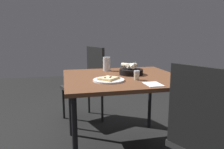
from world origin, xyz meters
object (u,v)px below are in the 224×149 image
at_px(dining_table, 122,83).
at_px(pizza_plate, 109,80).
at_px(bread_basket, 131,71).
at_px(chair_far, 210,135).
at_px(pepper_shaker, 137,76).
at_px(beer_glass, 107,65).
at_px(chair_near, 88,80).

distance_m(dining_table, pizza_plate, 0.24).
bearing_deg(bread_basket, chair_far, -167.78).
xyz_separation_m(pepper_shaker, chair_far, (-0.66, -0.23, -0.24)).
relative_size(pizza_plate, beer_glass, 1.79).
distance_m(dining_table, beer_glass, 0.36).
bearing_deg(beer_glass, bread_basket, -144.71).
distance_m(beer_glass, chair_near, 0.62).
distance_m(beer_glass, pepper_shaker, 0.53).
bearing_deg(chair_near, pepper_shaker, -164.50).
relative_size(beer_glass, pepper_shaker, 1.84).
height_order(dining_table, pizza_plate, pizza_plate).
distance_m(pizza_plate, chair_far, 0.85).
height_order(dining_table, chair_near, chair_near).
distance_m(pepper_shaker, chair_near, 1.11).
bearing_deg(bread_basket, pizza_plate, 130.44).
bearing_deg(bread_basket, dining_table, 122.80).
bearing_deg(dining_table, chair_far, -160.34).
relative_size(bread_basket, beer_glass, 1.55).
distance_m(pizza_plate, chair_near, 1.05).
bearing_deg(chair_near, dining_table, -165.93).
height_order(pizza_plate, pepper_shaker, pepper_shaker).
distance_m(dining_table, bread_basket, 0.16).
distance_m(pepper_shaker, chair_far, 0.74).
relative_size(dining_table, bread_basket, 4.67).
xyz_separation_m(dining_table, beer_glass, (0.33, 0.08, 0.13)).
height_order(bread_basket, pepper_shaker, bread_basket).
distance_m(pizza_plate, beer_glass, 0.50).
bearing_deg(chair_far, dining_table, 19.66).
height_order(beer_glass, pepper_shaker, beer_glass).
xyz_separation_m(beer_glass, chair_far, (-1.17, -0.38, -0.27)).
bearing_deg(pizza_plate, beer_glass, -9.77).
distance_m(beer_glass, chair_far, 1.26).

